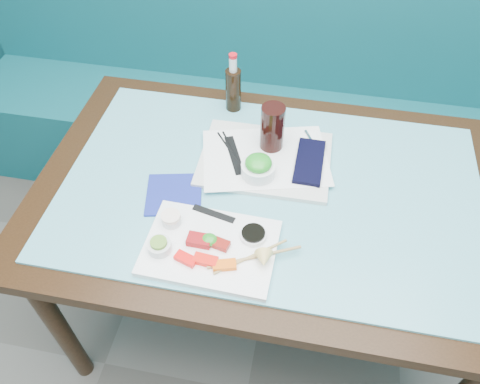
% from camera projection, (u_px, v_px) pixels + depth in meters
% --- Properties ---
extents(booth_bench, '(3.00, 0.56, 1.17)m').
position_uv_depth(booth_bench, '(293.00, 112.00, 2.21)').
color(booth_bench, '#0D5158').
rests_on(booth_bench, ground).
extents(dining_table, '(1.40, 0.90, 0.75)m').
position_uv_depth(dining_table, '(269.00, 207.00, 1.44)').
color(dining_table, black).
rests_on(dining_table, ground).
extents(glass_top, '(1.22, 0.76, 0.01)m').
position_uv_depth(glass_top, '(271.00, 188.00, 1.38)').
color(glass_top, '#59A5B2').
rests_on(glass_top, dining_table).
extents(sashimi_plate, '(0.35, 0.25, 0.02)m').
position_uv_depth(sashimi_plate, '(210.00, 248.00, 1.22)').
color(sashimi_plate, white).
rests_on(sashimi_plate, glass_top).
extents(salmon_left, '(0.06, 0.04, 0.01)m').
position_uv_depth(salmon_left, '(186.00, 259.00, 1.18)').
color(salmon_left, '#FF0D0A').
rests_on(salmon_left, sashimi_plate).
extents(salmon_mid, '(0.06, 0.03, 0.01)m').
position_uv_depth(salmon_mid, '(206.00, 260.00, 1.18)').
color(salmon_mid, '#FF150A').
rests_on(salmon_mid, sashimi_plate).
extents(salmon_right, '(0.06, 0.04, 0.01)m').
position_uv_depth(salmon_right, '(224.00, 265.00, 1.17)').
color(salmon_right, '#FF600A').
rests_on(salmon_right, sashimi_plate).
extents(tuna_left, '(0.06, 0.04, 0.02)m').
position_uv_depth(tuna_left, '(199.00, 240.00, 1.22)').
color(tuna_left, maroon).
rests_on(tuna_left, sashimi_plate).
extents(tuna_right, '(0.05, 0.04, 0.02)m').
position_uv_depth(tuna_right, '(220.00, 244.00, 1.21)').
color(tuna_right, maroon).
rests_on(tuna_right, sashimi_plate).
extents(seaweed_garnish, '(0.05, 0.04, 0.02)m').
position_uv_depth(seaweed_garnish, '(209.00, 240.00, 1.21)').
color(seaweed_garnish, '#22851E').
rests_on(seaweed_garnish, sashimi_plate).
extents(ramekin_wasabi, '(0.07, 0.07, 0.03)m').
position_uv_depth(ramekin_wasabi, '(159.00, 246.00, 1.20)').
color(ramekin_wasabi, silver).
rests_on(ramekin_wasabi, sashimi_plate).
extents(wasabi_fill, '(0.06, 0.06, 0.01)m').
position_uv_depth(wasabi_fill, '(159.00, 242.00, 1.19)').
color(wasabi_fill, olive).
rests_on(wasabi_fill, ramekin_wasabi).
extents(ramekin_ginger, '(0.06, 0.06, 0.02)m').
position_uv_depth(ramekin_ginger, '(171.00, 220.00, 1.26)').
color(ramekin_ginger, silver).
rests_on(ramekin_ginger, sashimi_plate).
extents(ginger_fill, '(0.06, 0.06, 0.01)m').
position_uv_depth(ginger_fill, '(171.00, 216.00, 1.25)').
color(ginger_fill, '#FFE4D1').
rests_on(ginger_fill, ramekin_ginger).
extents(soy_dish, '(0.09, 0.09, 0.01)m').
position_uv_depth(soy_dish, '(253.00, 235.00, 1.23)').
color(soy_dish, white).
rests_on(soy_dish, sashimi_plate).
extents(soy_fill, '(0.08, 0.08, 0.01)m').
position_uv_depth(soy_fill, '(253.00, 233.00, 1.22)').
color(soy_fill, black).
rests_on(soy_fill, soy_dish).
extents(lemon_wedge, '(0.05, 0.05, 0.05)m').
position_uv_depth(lemon_wedge, '(264.00, 259.00, 1.16)').
color(lemon_wedge, '#F2D072').
rests_on(lemon_wedge, sashimi_plate).
extents(chopstick_sleeve, '(0.13, 0.05, 0.00)m').
position_uv_depth(chopstick_sleeve, '(214.00, 214.00, 1.28)').
color(chopstick_sleeve, black).
rests_on(chopstick_sleeve, sashimi_plate).
extents(wooden_chopstick_a, '(0.17, 0.14, 0.01)m').
position_uv_depth(wooden_chopstick_a, '(251.00, 256.00, 1.19)').
color(wooden_chopstick_a, '#A3884D').
rests_on(wooden_chopstick_a, sashimi_plate).
extents(wooden_chopstick_b, '(0.23, 0.12, 0.01)m').
position_uv_depth(wooden_chopstick_b, '(255.00, 257.00, 1.19)').
color(wooden_chopstick_b, '#A17D4B').
rests_on(wooden_chopstick_b, sashimi_plate).
extents(serving_tray, '(0.40, 0.30, 0.01)m').
position_uv_depth(serving_tray, '(265.00, 159.00, 1.44)').
color(serving_tray, silver).
rests_on(serving_tray, glass_top).
extents(paper_placemat, '(0.43, 0.35, 0.00)m').
position_uv_depth(paper_placemat, '(265.00, 157.00, 1.44)').
color(paper_placemat, white).
rests_on(paper_placemat, serving_tray).
extents(seaweed_bowl, '(0.12, 0.12, 0.04)m').
position_uv_depth(seaweed_bowl, '(258.00, 170.00, 1.37)').
color(seaweed_bowl, white).
rests_on(seaweed_bowl, serving_tray).
extents(seaweed_salad, '(0.08, 0.08, 0.04)m').
position_uv_depth(seaweed_salad, '(258.00, 163.00, 1.35)').
color(seaweed_salad, '#219022').
rests_on(seaweed_salad, seaweed_bowl).
extents(cola_glass, '(0.08, 0.08, 0.15)m').
position_uv_depth(cola_glass, '(272.00, 128.00, 1.41)').
color(cola_glass, black).
rests_on(cola_glass, serving_tray).
extents(navy_pouch, '(0.09, 0.19, 0.01)m').
position_uv_depth(navy_pouch, '(309.00, 162.00, 1.41)').
color(navy_pouch, black).
rests_on(navy_pouch, serving_tray).
extents(fork, '(0.05, 0.08, 0.01)m').
position_uv_depth(fork, '(310.00, 139.00, 1.48)').
color(fork, silver).
rests_on(fork, serving_tray).
extents(black_chopstick_a, '(0.14, 0.19, 0.01)m').
position_uv_depth(black_chopstick_a, '(233.00, 155.00, 1.44)').
color(black_chopstick_a, black).
rests_on(black_chopstick_a, serving_tray).
extents(black_chopstick_b, '(0.13, 0.20, 0.01)m').
position_uv_depth(black_chopstick_b, '(236.00, 155.00, 1.44)').
color(black_chopstick_b, black).
rests_on(black_chopstick_b, serving_tray).
extents(tray_sleeve, '(0.10, 0.17, 0.00)m').
position_uv_depth(tray_sleeve, '(234.00, 155.00, 1.44)').
color(tray_sleeve, black).
rests_on(tray_sleeve, serving_tray).
extents(cola_bottle_body, '(0.06, 0.06, 0.15)m').
position_uv_depth(cola_bottle_body, '(233.00, 90.00, 1.56)').
color(cola_bottle_body, black).
rests_on(cola_bottle_body, glass_top).
extents(cola_bottle_neck, '(0.03, 0.03, 0.05)m').
position_uv_depth(cola_bottle_neck, '(233.00, 64.00, 1.49)').
color(cola_bottle_neck, silver).
rests_on(cola_bottle_neck, cola_bottle_body).
extents(cola_bottle_cap, '(0.03, 0.03, 0.01)m').
position_uv_depth(cola_bottle_cap, '(233.00, 56.00, 1.47)').
color(cola_bottle_cap, red).
rests_on(cola_bottle_cap, cola_bottle_neck).
extents(blue_napkin, '(0.19, 0.19, 0.01)m').
position_uv_depth(blue_napkin, '(174.00, 194.00, 1.35)').
color(blue_napkin, navy).
rests_on(blue_napkin, glass_top).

